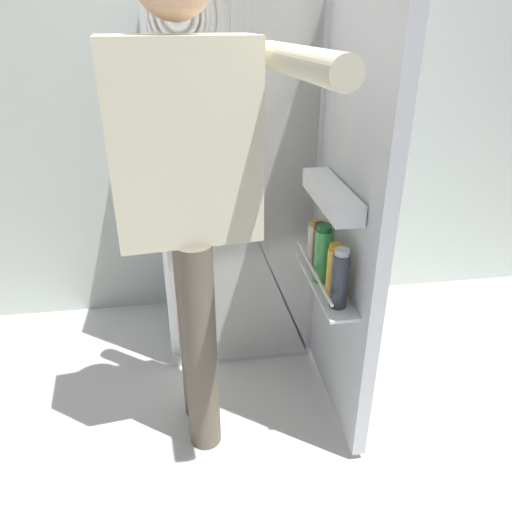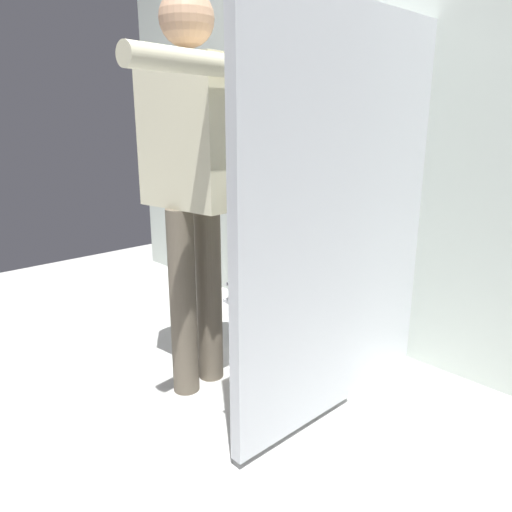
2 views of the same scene
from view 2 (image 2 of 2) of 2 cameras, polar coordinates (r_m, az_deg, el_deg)
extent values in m
plane|color=silver|center=(2.36, -0.81, -15.41)|extent=(5.52, 5.52, 0.00)
cube|color=beige|center=(2.70, 13.58, 15.34)|extent=(4.40, 0.10, 2.45)
cube|color=silver|center=(2.46, 8.55, 6.29)|extent=(0.67, 0.58, 1.65)
cube|color=white|center=(2.24, 3.93, 5.53)|extent=(0.63, 0.01, 1.61)
cube|color=white|center=(2.26, 4.78, 7.92)|extent=(0.59, 0.09, 0.01)
cube|color=silver|center=(1.76, 5.29, 3.17)|extent=(0.05, 0.65, 1.62)
cube|color=white|center=(1.88, 3.29, -3.74)|extent=(0.11, 0.52, 0.01)
cylinder|color=silver|center=(1.89, 2.27, -1.65)|extent=(0.01, 0.50, 0.01)
cube|color=white|center=(1.79, 3.47, 7.11)|extent=(0.10, 0.44, 0.07)
cylinder|color=green|center=(1.86, 3.46, -0.35)|extent=(0.07, 0.07, 0.21)
cylinder|color=#195B28|center=(1.83, 3.51, 3.10)|extent=(0.05, 0.05, 0.02)
cylinder|color=brown|center=(1.93, 5.89, -0.38)|extent=(0.06, 0.06, 0.17)
cylinder|color=black|center=(1.90, 5.97, 2.42)|extent=(0.05, 0.05, 0.02)
cylinder|color=#333842|center=(1.73, -0.54, -1.73)|extent=(0.06, 0.06, 0.20)
cylinder|color=silver|center=(1.70, -0.55, 1.80)|extent=(0.05, 0.05, 0.02)
cylinder|color=#EDE5CC|center=(1.98, 7.41, -0.26)|extent=(0.06, 0.06, 0.15)
cylinder|color=#B78933|center=(1.96, 7.50, 2.16)|extent=(0.06, 0.06, 0.02)
cylinder|color=gold|center=(1.78, 1.33, -1.46)|extent=(0.05, 0.05, 0.18)
cylinder|color=#BC8419|center=(1.75, 1.35, 1.70)|extent=(0.05, 0.05, 0.02)
cylinder|color=gold|center=(2.36, 2.03, 9.37)|extent=(0.10, 0.10, 0.08)
cylinder|color=#665B4C|center=(2.30, -5.53, -4.49)|extent=(0.12, 0.12, 0.86)
cylinder|color=#665B4C|center=(2.20, -8.57, -5.57)|extent=(0.12, 0.12, 0.86)
cube|color=beige|center=(2.11, -7.69, 13.98)|extent=(0.47, 0.27, 0.61)
sphere|color=tan|center=(2.14, -8.16, 25.94)|extent=(0.22, 0.22, 0.22)
cylinder|color=beige|center=(2.27, -3.33, 13.63)|extent=(0.08, 0.08, 0.57)
cylinder|color=beige|center=(1.76, -7.08, 21.68)|extent=(0.14, 0.58, 0.08)
camera|label=1|loc=(1.75, -54.67, 19.12)|focal=33.60mm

